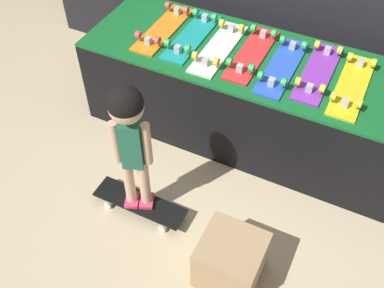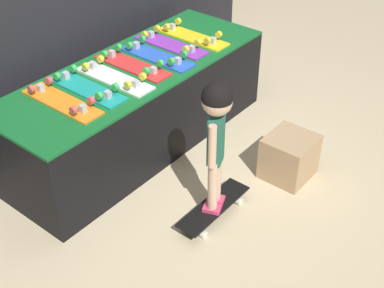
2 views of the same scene
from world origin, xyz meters
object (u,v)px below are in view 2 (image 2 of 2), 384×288
storage_box (289,157)px  skateboard_purple_on_rack (171,44)px  skateboard_orange_on_rack (62,101)px  skateboard_yellow_on_rack (192,36)px  skateboard_blue_on_rack (157,55)px  skateboard_teal_on_rack (86,87)px  skateboard_white_on_rack (114,77)px  skateboard_red_on_rack (132,64)px  skateboard_on_floor (214,207)px  child (216,124)px

storage_box → skateboard_purple_on_rack: bearing=86.8°
skateboard_orange_on_rack → skateboard_purple_on_rack: bearing=0.0°
skateboard_orange_on_rack → skateboard_yellow_on_rack: (1.35, -0.04, 0.00)m
skateboard_yellow_on_rack → skateboard_blue_on_rack: bearing=-178.9°
skateboard_teal_on_rack → skateboard_white_on_rack: (0.22, -0.04, 0.00)m
skateboard_red_on_rack → skateboard_purple_on_rack: 0.45m
skateboard_purple_on_rack → skateboard_blue_on_rack: bearing=-168.2°
skateboard_teal_on_rack → skateboard_red_on_rack: bearing=-1.0°
skateboard_white_on_rack → storage_box: 1.41m
skateboard_on_floor → child: (0.00, -0.00, 0.68)m
skateboard_purple_on_rack → child: (-0.77, -1.03, 0.06)m
skateboard_red_on_rack → storage_box: bearing=-72.1°
skateboard_teal_on_rack → storage_box: 1.55m
storage_box → skateboard_teal_on_rack: bearing=124.9°
skateboard_blue_on_rack → skateboard_yellow_on_rack: 0.45m
skateboard_orange_on_rack → skateboard_red_on_rack: size_ratio=1.00×
skateboard_red_on_rack → skateboard_on_floor: (-0.32, -1.02, -0.63)m
skateboard_blue_on_rack → skateboard_yellow_on_rack: size_ratio=1.00×
skateboard_blue_on_rack → child: child is taller
skateboard_teal_on_rack → skateboard_yellow_on_rack: (1.12, -0.04, 0.00)m
skateboard_white_on_rack → skateboard_on_floor: size_ratio=1.04×
skateboard_orange_on_rack → skateboard_purple_on_rack: same height
skateboard_red_on_rack → child: 1.07m
skateboard_orange_on_rack → skateboard_red_on_rack: (0.67, -0.00, 0.00)m
skateboard_red_on_rack → skateboard_purple_on_rack: size_ratio=1.00×
skateboard_red_on_rack → skateboard_yellow_on_rack: 0.68m
skateboard_on_floor → child: size_ratio=0.65×
skateboard_purple_on_rack → storage_box: 1.31m
skateboard_orange_on_rack → skateboard_white_on_rack: same height
skateboard_orange_on_rack → storage_box: 1.68m
skateboard_blue_on_rack → storage_box: bearing=-82.1°
skateboard_purple_on_rack → skateboard_on_floor: (-0.77, -1.03, -0.63)m
skateboard_orange_on_rack → skateboard_white_on_rack: 0.45m
skateboard_blue_on_rack → storage_box: skateboard_blue_on_rack is taller
skateboard_yellow_on_rack → storage_box: bearing=-104.2°
skateboard_orange_on_rack → skateboard_on_floor: 1.25m
child → storage_box: size_ratio=2.73×
skateboard_teal_on_rack → skateboard_yellow_on_rack: bearing=-2.1°
skateboard_blue_on_rack → child: size_ratio=0.68×
skateboard_purple_on_rack → skateboard_on_floor: size_ratio=1.04×
skateboard_on_floor → skateboard_orange_on_rack: bearing=109.1°
skateboard_on_floor → skateboard_yellow_on_rack: bearing=44.8°
skateboard_blue_on_rack → skateboard_purple_on_rack: (0.22, 0.05, 0.00)m
skateboard_on_floor → skateboard_blue_on_rack: bearing=60.9°
skateboard_yellow_on_rack → skateboard_on_floor: skateboard_yellow_on_rack is taller
skateboard_orange_on_rack → skateboard_red_on_rack: 0.67m
skateboard_purple_on_rack → skateboard_yellow_on_rack: (0.22, -0.04, 0.00)m
skateboard_blue_on_rack → skateboard_on_floor: size_ratio=1.04×
skateboard_white_on_rack → skateboard_red_on_rack: (0.22, 0.04, 0.00)m
storage_box → child: bearing=166.7°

